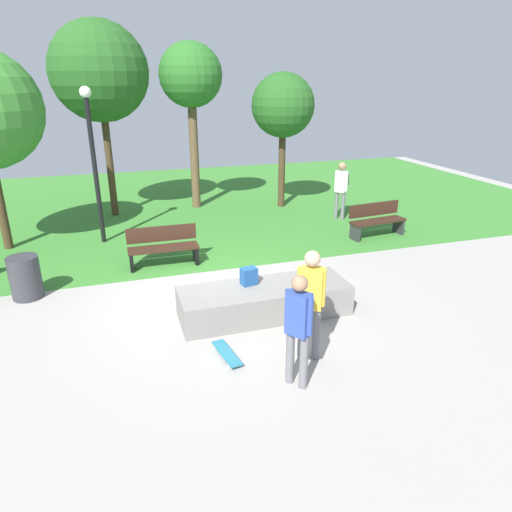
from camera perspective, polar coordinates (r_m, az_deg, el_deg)
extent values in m
plane|color=#9E9993|center=(9.38, -5.12, -4.70)|extent=(28.00, 28.00, 0.00)
cube|color=#387A2D|center=(16.47, -10.99, 6.43)|extent=(26.60, 12.83, 0.01)
cube|color=gray|center=(8.45, 1.06, -5.56)|extent=(3.10, 1.05, 0.56)
cube|color=#1E4C8C|center=(8.37, -0.89, -2.52)|extent=(0.32, 0.25, 0.32)
cylinder|color=slate|center=(6.55, 5.93, -12.99)|extent=(0.12, 0.12, 0.82)
cylinder|color=slate|center=(6.64, 4.26, -12.40)|extent=(0.12, 0.12, 0.82)
cube|color=#2D4799|center=(6.23, 5.30, -7.16)|extent=(0.35, 0.38, 0.62)
cylinder|color=#2D4799|center=(6.14, 6.68, -7.38)|extent=(0.09, 0.09, 0.57)
cylinder|color=#2D4799|center=(6.29, 3.98, -6.55)|extent=(0.09, 0.09, 0.57)
sphere|color=#9E7556|center=(6.03, 5.45, -3.38)|extent=(0.22, 0.22, 0.22)
cylinder|color=slate|center=(7.18, 7.48, -9.54)|extent=(0.12, 0.12, 0.87)
cylinder|color=slate|center=(7.19, 5.71, -9.44)|extent=(0.12, 0.12, 0.87)
cube|color=gold|center=(6.83, 6.86, -4.00)|extent=(0.38, 0.32, 0.65)
cylinder|color=gold|center=(6.82, 8.30, -3.88)|extent=(0.09, 0.09, 0.60)
cylinder|color=gold|center=(6.82, 5.44, -3.73)|extent=(0.09, 0.09, 0.60)
sphere|color=tan|center=(6.64, 7.03, -0.31)|extent=(0.23, 0.23, 0.23)
cube|color=teal|center=(7.36, -3.66, -11.92)|extent=(0.32, 0.82, 0.02)
cylinder|color=silver|center=(7.19, -2.15, -13.13)|extent=(0.04, 0.06, 0.06)
cylinder|color=silver|center=(7.14, -3.35, -13.45)|extent=(0.04, 0.06, 0.06)
cylinder|color=silver|center=(7.62, -3.93, -10.99)|extent=(0.04, 0.06, 0.06)
cylinder|color=silver|center=(7.57, -5.07, -11.27)|extent=(0.04, 0.06, 0.06)
cube|color=#331E14|center=(10.74, -11.42, 0.97)|extent=(1.60, 0.45, 0.06)
cube|color=#331E14|center=(10.86, -11.66, 2.73)|extent=(1.60, 0.07, 0.36)
cube|color=black|center=(10.90, -7.50, 0.26)|extent=(0.08, 0.40, 0.45)
cube|color=black|center=(10.78, -15.21, -0.57)|extent=(0.08, 0.40, 0.45)
cube|color=#331E14|center=(13.00, 14.92, 4.22)|extent=(1.64, 0.62, 0.06)
cube|color=#331E14|center=(13.09, 14.44, 5.65)|extent=(1.60, 0.24, 0.36)
cube|color=#2D2D33|center=(13.53, 17.28, 3.62)|extent=(0.12, 0.40, 0.45)
cube|color=#2D2D33|center=(12.63, 12.20, 2.89)|extent=(0.12, 0.40, 0.45)
cylinder|color=#42301E|center=(15.12, -17.74, 11.16)|extent=(0.22, 0.22, 3.42)
sphere|color=#23561E|center=(14.93, -18.89, 20.85)|extent=(2.83, 2.83, 2.83)
cylinder|color=#42301E|center=(15.56, 3.22, 11.00)|extent=(0.22, 0.22, 2.69)
sphere|color=#23561E|center=(15.34, 3.37, 18.19)|extent=(2.01, 2.01, 2.01)
cylinder|color=brown|center=(15.52, -7.67, 12.53)|extent=(0.28, 0.28, 3.61)
sphere|color=#286623|center=(15.35, -8.13, 21.39)|extent=(1.96, 1.96, 1.96)
cylinder|color=black|center=(12.51, -19.30, 9.64)|extent=(0.12, 0.12, 3.66)
sphere|color=silver|center=(12.31, -20.44, 18.54)|extent=(0.28, 0.28, 0.28)
cylinder|color=#333338|center=(10.11, -26.73, -2.38)|extent=(0.59, 0.59, 0.86)
cylinder|color=slate|center=(14.41, 10.73, 6.10)|extent=(0.12, 0.12, 0.85)
cylinder|color=slate|center=(14.50, 9.95, 6.25)|extent=(0.12, 0.12, 0.85)
cube|color=white|center=(14.29, 10.54, 9.07)|extent=(0.35, 0.38, 0.64)
cylinder|color=white|center=(14.21, 11.16, 9.07)|extent=(0.09, 0.09, 0.59)
cylinder|color=white|center=(14.35, 9.93, 9.27)|extent=(0.09, 0.09, 0.59)
sphere|color=#9E7556|center=(14.20, 10.66, 10.91)|extent=(0.23, 0.23, 0.23)
cube|color=black|center=(14.42, 10.83, 9.29)|extent=(0.28, 0.30, 0.36)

